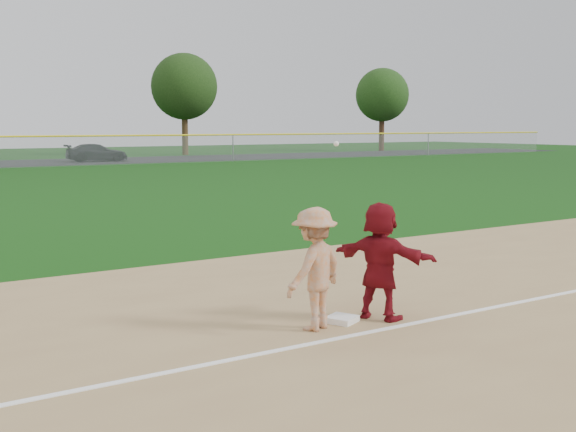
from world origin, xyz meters
TOP-DOWN VIEW (x-y plane):
  - ground at (0.00, 0.00)m, footprint 160.00×160.00m
  - foul_line at (0.00, -0.80)m, footprint 60.00×0.10m
  - first_base at (-0.22, -0.21)m, footprint 0.49×0.49m
  - base_runner at (0.34, -0.34)m, footprint 1.08×1.59m
  - car_right at (11.27, 45.26)m, footprint 4.70×2.30m
  - first_base_play at (-0.73, -0.26)m, footprint 1.20×0.93m
  - tree_3 at (22.00, 52.80)m, footprint 6.00×6.00m
  - tree_4 at (44.00, 51.20)m, footprint 5.60×5.60m

SIDE VIEW (x-z plane):
  - ground at x=0.00m, z-range 0.00..0.00m
  - foul_line at x=0.00m, z-range 0.02..0.03m
  - first_base at x=-0.22m, z-range 0.02..0.10m
  - car_right at x=11.27m, z-range 0.01..1.32m
  - first_base_play at x=-0.73m, z-range -0.41..2.08m
  - base_runner at x=0.34m, z-range 0.02..1.67m
  - tree_4 at x=44.00m, z-range 1.51..10.18m
  - tree_3 at x=22.00m, z-range 1.57..10.76m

